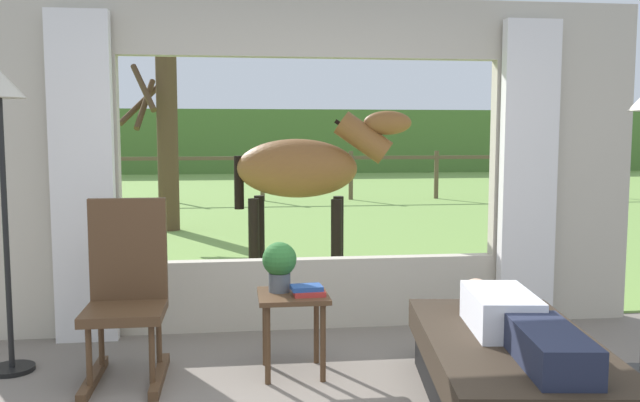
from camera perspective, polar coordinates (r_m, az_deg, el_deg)
back_wall_with_window at (r=5.18m, az=-0.64°, el=2.71°), size 5.20×0.12×2.55m
curtain_panel_left at (r=5.13m, az=-19.55°, el=1.79°), size 0.44×0.10×2.40m
curtain_panel_right at (r=5.51m, az=17.30°, el=2.11°), size 0.44×0.10×2.40m
outdoor_pasture_lawn at (r=16.13m, az=-5.07°, el=0.40°), size 36.00×21.68×0.02m
distant_hill_ridge at (r=25.89m, az=-5.92°, el=5.07°), size 36.00×2.00×2.40m
recliner_sofa at (r=3.93m, az=15.85°, el=-13.95°), size 1.12×1.81×0.42m
reclining_person at (r=3.79m, az=16.28°, el=-9.86°), size 0.42×1.44×0.22m
rocking_chair at (r=4.38m, az=-16.13°, el=-7.41°), size 0.48×0.68×1.12m
side_table at (r=4.30m, az=-2.32°, el=-9.08°), size 0.44×0.44×0.52m
potted_plant at (r=4.29m, az=-3.47°, el=-5.32°), size 0.22×0.22×0.32m
book_stack at (r=4.22m, az=-1.04°, el=-7.62°), size 0.22×0.16×0.06m
floor_lamp_left at (r=4.63m, az=-25.55°, el=5.57°), size 0.32×0.32×1.93m
horse at (r=6.84m, az=-1.31°, el=2.67°), size 1.82×0.81×1.73m
pasture_tree at (r=10.60m, az=-13.03°, el=6.14°), size 1.24×1.31×3.52m
pasture_fence_line at (r=14.96m, az=-4.93°, el=2.80°), size 16.10×0.10×1.10m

